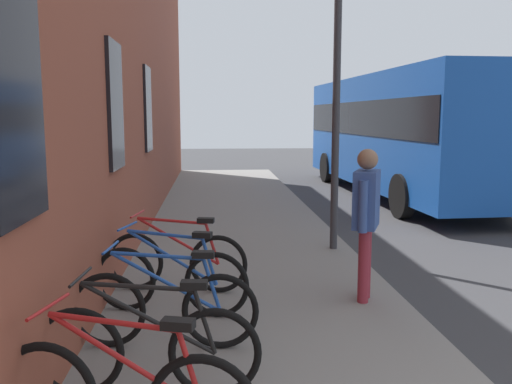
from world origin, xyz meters
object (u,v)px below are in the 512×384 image
object	(u,v)px
bicycle_far_end	(165,308)
bicycle_by_door	(171,279)
bicycle_leaning_wall	(147,349)
city_bus	(399,128)
pedestrian_near_bus	(366,209)
bicycle_under_window	(177,260)
street_lamp	(337,65)

from	to	relation	value
bicycle_far_end	bicycle_by_door	world-z (taller)	same
bicycle_leaning_wall	bicycle_far_end	distance (m)	0.90
bicycle_by_door	city_bus	xyz separation A→B (m)	(9.22, -5.73, 1.41)
pedestrian_near_bus	bicycle_under_window	bearing A→B (deg)	77.31
bicycle_far_end	street_lamp	xyz separation A→B (m)	(3.63, -2.42, 2.55)
bicycle_under_window	street_lamp	distance (m)	4.03
bicycle_far_end	bicycle_under_window	xyz separation A→B (m)	(1.66, -0.01, 0.00)
bicycle_under_window	pedestrian_near_bus	distance (m)	2.37
city_bus	pedestrian_near_bus	world-z (taller)	city_bus
city_bus	street_lamp	xyz separation A→B (m)	(-6.47, 3.30, 1.14)
bicycle_leaning_wall	bicycle_by_door	xyz separation A→B (m)	(1.78, -0.04, 0.00)
bicycle_under_window	bicycle_leaning_wall	bearing A→B (deg)	178.57
bicycle_leaning_wall	pedestrian_near_bus	distance (m)	3.15
bicycle_by_door	pedestrian_near_bus	xyz separation A→B (m)	(0.27, -2.23, 0.70)
pedestrian_near_bus	city_bus	bearing A→B (deg)	-21.34
city_bus	bicycle_under_window	bearing A→B (deg)	145.94
bicycle_leaning_wall	street_lamp	xyz separation A→B (m)	(4.53, -2.47, 2.55)
bicycle_far_end	pedestrian_near_bus	bearing A→B (deg)	-62.51
street_lamp	bicycle_by_door	bearing A→B (deg)	138.55
bicycle_by_door	bicycle_under_window	size ratio (longest dim) A/B	0.98
bicycle_by_door	city_bus	world-z (taller)	city_bus
bicycle_leaning_wall	bicycle_far_end	xyz separation A→B (m)	(0.90, -0.05, 0.00)
bicycle_leaning_wall	street_lamp	world-z (taller)	street_lamp
bicycle_far_end	bicycle_under_window	size ratio (longest dim) A/B	1.01
bicycle_leaning_wall	bicycle_far_end	bearing A→B (deg)	-3.50
bicycle_under_window	city_bus	world-z (taller)	city_bus
street_lamp	bicycle_leaning_wall	bearing A→B (deg)	151.37
pedestrian_near_bus	street_lamp	world-z (taller)	street_lamp
bicycle_under_window	pedestrian_near_bus	world-z (taller)	pedestrian_near_bus
bicycle_under_window	pedestrian_near_bus	bearing A→B (deg)	-102.69
bicycle_far_end	street_lamp	distance (m)	5.06
bicycle_leaning_wall	bicycle_far_end	size ratio (longest dim) A/B	1.00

